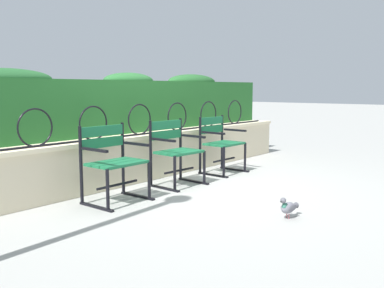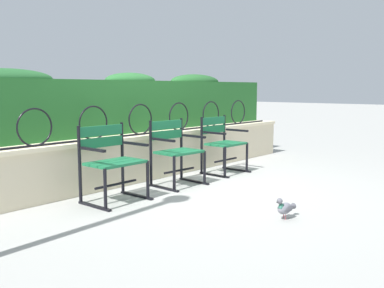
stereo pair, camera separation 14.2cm
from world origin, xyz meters
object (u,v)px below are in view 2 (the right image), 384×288
object	(u,v)px
park_chair_right	(222,142)
pigeon_near_chairs	(285,208)
park_chair_centre	(175,150)
park_chair_left	(111,160)

from	to	relation	value
park_chair_right	pigeon_near_chairs	world-z (taller)	park_chair_right
park_chair_centre	pigeon_near_chairs	distance (m)	1.90
park_chair_right	park_chair_left	bearing A→B (deg)	-178.96
pigeon_near_chairs	park_chair_centre	bearing A→B (deg)	77.39
park_chair_centre	park_chair_right	world-z (taller)	park_chair_centre
park_chair_right	pigeon_near_chairs	xyz separation A→B (m)	(-1.46, -1.85, -0.35)
park_chair_right	pigeon_near_chairs	bearing A→B (deg)	-128.24
park_chair_left	pigeon_near_chairs	bearing A→B (deg)	-70.26
park_chair_right	park_chair_centre	bearing A→B (deg)	-178.50
park_chair_centre	park_chair_left	bearing A→B (deg)	-179.42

